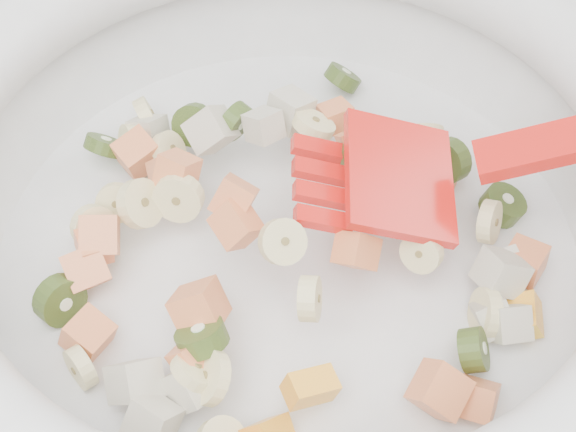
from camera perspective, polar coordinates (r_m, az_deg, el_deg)
name	(u,v)px	position (r m, az deg, el deg)	size (l,w,h in m)	color
mixing_bowl	(289,199)	(0.47, 0.06, 1.12)	(0.52, 0.42, 0.16)	white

